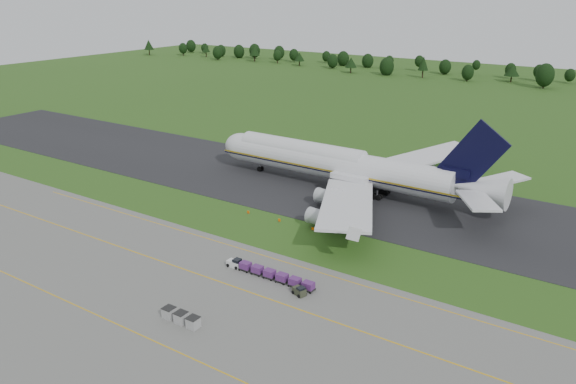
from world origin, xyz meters
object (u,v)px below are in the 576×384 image
Objects in this scene: baggage_train at (268,273)px; aircraft at (341,165)px; uld_row at (181,317)px; utility_cart at (299,291)px; edge_markers at (296,224)px.

aircraft is at bearing 103.58° from baggage_train.
uld_row is (-2.76, -18.12, 0.01)m from baggage_train.
uld_row is at bearing -82.49° from aircraft.
utility_cart is at bearing -68.95° from aircraft.
aircraft is at bearing 97.21° from edge_markers.
baggage_train is at bearing 81.33° from uld_row.
uld_row is at bearing -98.67° from baggage_train.
utility_cart is 0.10× the size of edge_markers.
utility_cart is at bearing 57.81° from uld_row.
utility_cart is at bearing -56.23° from edge_markers.
uld_row is 0.26× the size of edge_markers.
baggage_train is 7.08× the size of utility_cart.
uld_row reaches higher than edge_markers.
edge_markers is at bearing 123.77° from utility_cart.
baggage_train is at bearing -69.23° from edge_markers.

